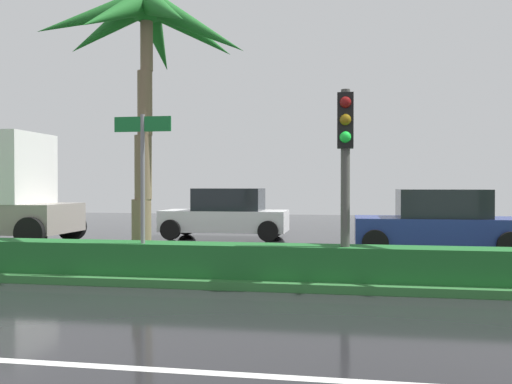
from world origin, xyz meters
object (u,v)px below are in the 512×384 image
(palm_tree_centre_left, at_px, (147,35))
(traffic_signal_median_right, at_px, (345,149))
(car_in_traffic_second, at_px, (438,222))
(street_name_sign, at_px, (143,172))
(car_in_traffic_leading, at_px, (226,214))

(palm_tree_centre_left, height_order, traffic_signal_median_right, palm_tree_centre_left)
(palm_tree_centre_left, bearing_deg, traffic_signal_median_right, -18.70)
(traffic_signal_median_right, xyz_separation_m, car_in_traffic_second, (2.45, 5.54, -1.64))
(street_name_sign, bearing_deg, car_in_traffic_leading, 92.50)
(palm_tree_centre_left, height_order, street_name_sign, palm_tree_centre_left)
(street_name_sign, bearing_deg, traffic_signal_median_right, 1.10)
(palm_tree_centre_left, xyz_separation_m, car_in_traffic_second, (6.66, 4.12, -4.23))
(traffic_signal_median_right, distance_m, street_name_sign, 3.74)
(car_in_traffic_second, bearing_deg, car_in_traffic_leading, -24.63)
(car_in_traffic_leading, bearing_deg, traffic_signal_median_right, 115.60)
(palm_tree_centre_left, bearing_deg, car_in_traffic_leading, 89.05)
(palm_tree_centre_left, distance_m, traffic_signal_median_right, 5.14)
(palm_tree_centre_left, distance_m, street_name_sign, 3.37)
(palm_tree_centre_left, height_order, car_in_traffic_second, palm_tree_centre_left)
(street_name_sign, distance_m, car_in_traffic_second, 8.43)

